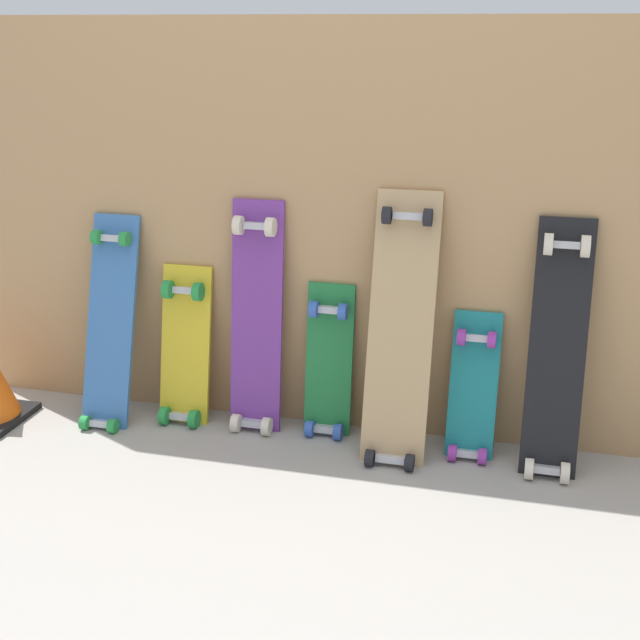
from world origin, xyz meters
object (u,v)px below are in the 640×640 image
(skateboard_yellow, at_px, (185,353))
(skateboard_natural, at_px, (400,339))
(skateboard_blue, at_px, (110,331))
(skateboard_teal, at_px, (473,396))
(skateboard_green, at_px, (328,369))
(skateboard_black, at_px, (557,358))
(skateboard_purple, at_px, (256,326))

(skateboard_yellow, xyz_separation_m, skateboard_natural, (0.82, -0.06, 0.15))
(skateboard_blue, relative_size, skateboard_teal, 1.48)
(skateboard_green, xyz_separation_m, skateboard_black, (0.78, -0.06, 0.14))
(skateboard_blue, relative_size, skateboard_purple, 0.92)
(skateboard_purple, bearing_deg, skateboard_black, -2.69)
(skateboard_yellow, height_order, skateboard_green, skateboard_yellow)
(skateboard_yellow, bearing_deg, skateboard_black, -1.68)
(skateboard_green, bearing_deg, skateboard_black, -4.49)
(skateboard_purple, height_order, skateboard_green, skateboard_purple)
(skateboard_blue, xyz_separation_m, skateboard_natural, (1.08, -0.00, 0.07))
(skateboard_blue, relative_size, skateboard_green, 1.35)
(skateboard_yellow, relative_size, skateboard_green, 1.04)
(skateboard_purple, xyz_separation_m, skateboard_natural, (0.54, -0.07, 0.03))
(skateboard_natural, bearing_deg, skateboard_purple, 172.54)
(skateboard_green, bearing_deg, skateboard_natural, -17.01)
(skateboard_natural, xyz_separation_m, skateboard_teal, (0.25, 0.05, -0.20))
(skateboard_purple, relative_size, skateboard_teal, 1.60)
(skateboard_yellow, xyz_separation_m, skateboard_green, (0.55, 0.02, -0.02))
(skateboard_teal, xyz_separation_m, skateboard_black, (0.26, -0.03, 0.17))
(skateboard_teal, bearing_deg, skateboard_yellow, 179.43)
(skateboard_black, bearing_deg, skateboard_blue, -179.36)
(skateboard_natural, xyz_separation_m, skateboard_black, (0.51, 0.02, -0.03))
(skateboard_green, xyz_separation_m, skateboard_teal, (0.52, -0.03, -0.03))
(skateboard_yellow, distance_m, skateboard_natural, 0.83)
(skateboard_purple, relative_size, skateboard_black, 1.00)
(skateboard_teal, bearing_deg, skateboard_black, -6.14)
(skateboard_blue, bearing_deg, skateboard_black, 0.64)
(skateboard_green, relative_size, skateboard_natural, 0.64)
(skateboard_green, xyz_separation_m, skateboard_natural, (0.27, -0.08, 0.17))
(skateboard_purple, xyz_separation_m, skateboard_green, (0.27, 0.01, -0.15))
(skateboard_blue, xyz_separation_m, skateboard_purple, (0.55, 0.07, 0.05))
(skateboard_yellow, height_order, skateboard_black, skateboard_black)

